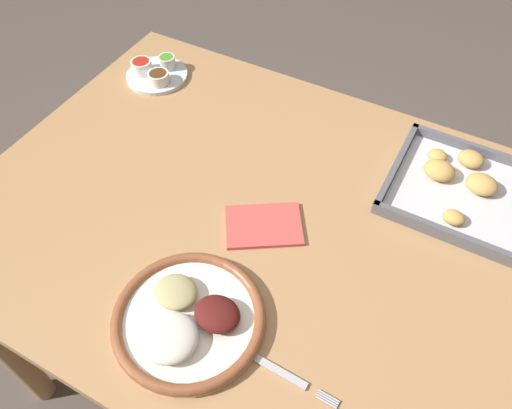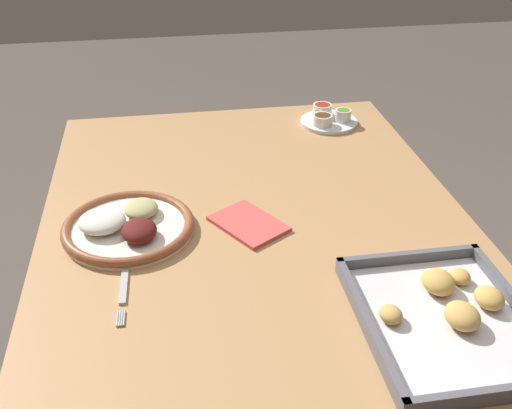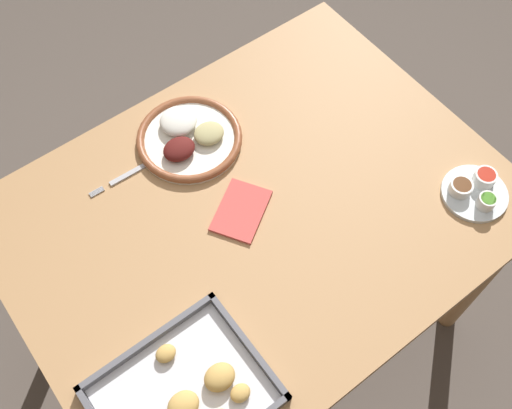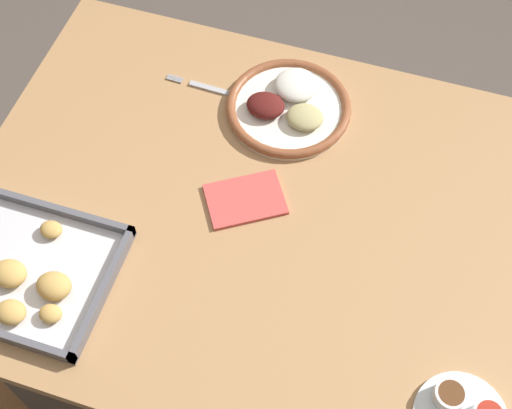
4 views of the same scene
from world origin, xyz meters
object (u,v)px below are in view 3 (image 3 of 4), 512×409
Objects in this scene: dinner_plate at (189,137)px; saucer_plate at (476,190)px; napkin at (241,211)px; baking_tray at (189,394)px; fork at (134,171)px.

saucer_plate is at bearing 130.21° from dinner_plate.
baking_tray is at bearing 40.04° from napkin.
dinner_plate is 0.68m from saucer_plate.
dinner_plate is at bearing -179.02° from fork.
napkin is (0.46, -0.29, -0.01)m from saucer_plate.
saucer_plate reaches higher than fork.
saucer_plate is (-0.44, 0.52, 0.00)m from dinner_plate.
fork is 1.19× the size of napkin.
fork is at bearing -59.89° from napkin.
napkin is (-0.14, 0.24, 0.00)m from fork.
dinner_plate is 1.68× the size of saucer_plate.
saucer_plate is 0.47× the size of baking_tray.
saucer_plate is at bearing 140.58° from fork.
saucer_plate is 0.87× the size of napkin.
baking_tray is at bearing -1.17° from saucer_plate.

